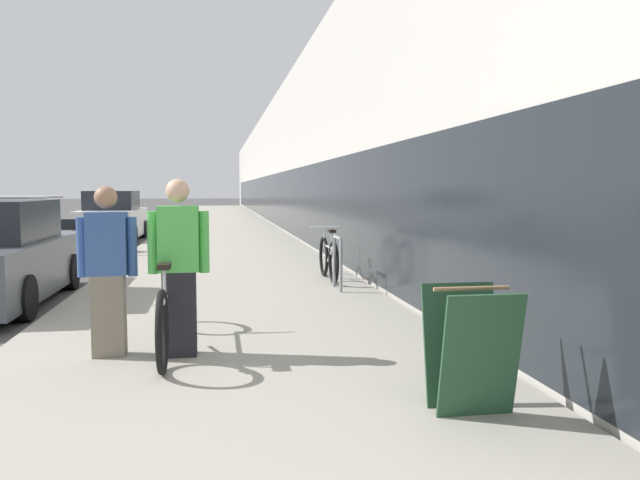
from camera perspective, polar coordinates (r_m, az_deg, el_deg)
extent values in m
cube|color=gray|center=(25.97, -9.07, 1.01)|extent=(4.65, 70.00, 0.11)
cube|color=#BCB7AD|center=(34.77, 3.10, 6.58)|extent=(10.00, 70.00, 5.70)
cube|color=#1E2328|center=(34.02, -5.11, 3.92)|extent=(0.10, 63.00, 2.20)
torus|color=black|center=(7.34, -13.04, -4.97)|extent=(0.06, 0.73, 0.73)
torus|color=black|center=(5.54, -14.23, -8.14)|extent=(0.06, 0.73, 0.73)
cylinder|color=#B7BCC1|center=(6.40, -13.59, -4.39)|extent=(0.04, 1.57, 0.04)
cylinder|color=#B7BCC1|center=(6.05, -13.82, -5.90)|extent=(0.04, 0.93, 0.34)
cylinder|color=#B7BCC1|center=(5.79, -14.04, -3.82)|extent=(0.03, 0.03, 0.30)
cube|color=black|center=(5.77, -14.07, -2.34)|extent=(0.11, 0.22, 0.05)
cylinder|color=#B7BCC1|center=(7.14, -13.17, -2.15)|extent=(0.03, 0.03, 0.32)
cylinder|color=silver|center=(7.12, -13.19, -0.88)|extent=(0.52, 0.03, 0.03)
cube|color=black|center=(6.10, -12.69, -6.57)|extent=(0.31, 0.22, 0.81)
cube|color=#4CB74C|center=(6.00, -12.81, 0.10)|extent=(0.38, 0.22, 0.62)
cylinder|color=#4CB74C|center=(6.02, -15.06, -0.23)|extent=(0.10, 0.10, 0.58)
cylinder|color=#4CB74C|center=(5.99, -10.55, -0.17)|extent=(0.10, 0.10, 0.58)
sphere|color=tan|center=(5.98, -12.89, 4.42)|extent=(0.22, 0.22, 0.22)
cube|color=#756B5B|center=(6.27, -18.73, -6.55)|extent=(0.30, 0.21, 0.77)
cube|color=#33518E|center=(6.17, -18.90, -0.31)|extent=(0.36, 0.21, 0.59)
cylinder|color=#33518E|center=(6.22, -20.95, -0.62)|extent=(0.09, 0.09, 0.56)
cylinder|color=#33518E|center=(6.14, -16.80, -0.58)|extent=(0.09, 0.09, 0.56)
sphere|color=#936B51|center=(6.15, -19.00, 3.71)|extent=(0.21, 0.21, 0.21)
cylinder|color=gray|center=(9.55, 1.92, -2.36)|extent=(0.05, 0.05, 0.82)
cylinder|color=gray|center=(10.09, 1.31, -1.99)|extent=(0.05, 0.05, 0.82)
cylinder|color=gray|center=(9.78, 1.61, 0.22)|extent=(0.05, 0.55, 0.05)
torus|color=black|center=(11.32, 0.35, -1.51)|extent=(0.06, 0.72, 0.72)
torus|color=black|center=(10.38, 1.25, -2.07)|extent=(0.06, 0.72, 0.72)
cylinder|color=#B7BCC1|center=(10.83, 0.78, -0.63)|extent=(0.04, 0.82, 0.04)
cylinder|color=#B7BCC1|center=(10.65, 0.97, -1.28)|extent=(0.04, 0.50, 0.33)
cylinder|color=#B7BCC1|center=(10.51, 1.08, 0.02)|extent=(0.03, 0.03, 0.30)
cube|color=black|center=(10.50, 1.08, 0.83)|extent=(0.11, 0.22, 0.05)
cylinder|color=#B7BCC1|center=(11.21, 0.42, 0.35)|extent=(0.03, 0.03, 0.31)
cylinder|color=silver|center=(11.20, 0.42, 1.15)|extent=(0.52, 0.03, 0.03)
cube|color=#23472D|center=(4.46, 14.50, -10.28)|extent=(0.56, 0.20, 0.89)
cube|color=#23472D|center=(4.78, 12.73, -9.23)|extent=(0.56, 0.20, 0.89)
cylinder|color=#93704C|center=(4.53, 13.69, -4.32)|extent=(0.56, 0.03, 0.03)
cylinder|color=black|center=(11.27, -21.93, -2.72)|extent=(0.22, 0.60, 0.60)
cylinder|color=black|center=(8.82, -25.51, -4.82)|extent=(0.22, 0.60, 0.60)
ellipsoid|color=black|center=(15.45, -21.13, -0.30)|extent=(1.57, 4.14, 0.59)
cube|color=#1E2328|center=(15.93, -20.80, 1.34)|extent=(1.10, 0.04, 0.26)
cylinder|color=black|center=(16.79, -22.73, -0.42)|extent=(0.22, 0.60, 0.60)
cylinder|color=black|center=(16.51, -17.80, -0.36)|extent=(0.22, 0.60, 0.60)
cylinder|color=black|center=(14.47, -24.91, -1.25)|extent=(0.22, 0.60, 0.60)
cylinder|color=black|center=(14.15, -19.21, -1.20)|extent=(0.22, 0.60, 0.60)
cube|color=white|center=(21.34, -18.41, 1.49)|extent=(1.72, 4.42, 0.88)
cube|color=#1E2328|center=(21.32, -18.46, 3.47)|extent=(1.48, 2.21, 0.60)
cylinder|color=black|center=(22.80, -19.84, 0.91)|extent=(0.22, 0.60, 0.60)
cylinder|color=black|center=(22.57, -15.89, 0.98)|extent=(0.22, 0.60, 0.60)
cylinder|color=black|center=(20.20, -21.19, 0.43)|extent=(0.22, 0.60, 0.60)
cylinder|color=black|center=(19.94, -16.73, 0.49)|extent=(0.22, 0.60, 0.60)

